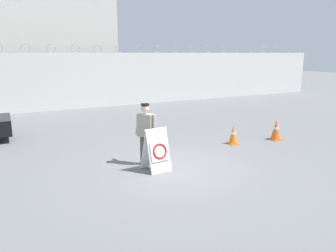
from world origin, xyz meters
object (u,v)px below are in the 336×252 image
object	(u,v)px
security_guard	(146,131)
traffic_cone_mid	(233,135)
traffic_cone_near	(276,130)
barricade_sign	(157,150)

from	to	relation	value
security_guard	traffic_cone_mid	xyz separation A→B (m)	(3.52, 0.50, -0.63)
traffic_cone_near	traffic_cone_mid	bearing A→B (deg)	170.76
barricade_sign	traffic_cone_near	xyz separation A→B (m)	(5.18, 0.80, -0.20)
barricade_sign	security_guard	size ratio (longest dim) A/B	0.66
security_guard	traffic_cone_near	world-z (taller)	security_guard
security_guard	traffic_cone_mid	world-z (taller)	security_guard
barricade_sign	traffic_cone_mid	size ratio (longest dim) A/B	1.72
security_guard	traffic_cone_near	xyz separation A→B (m)	(5.24, 0.22, -0.60)
security_guard	barricade_sign	bearing A→B (deg)	146.10
traffic_cone_mid	security_guard	bearing A→B (deg)	-171.84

